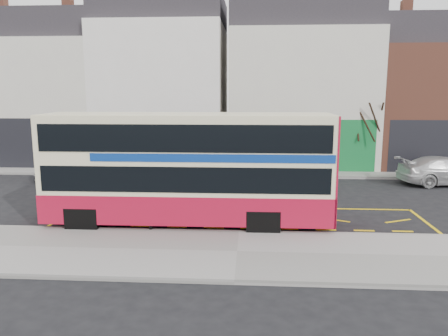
# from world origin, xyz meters

# --- Properties ---
(ground) EXTENTS (120.00, 120.00, 0.00)m
(ground) POSITION_xyz_m (0.00, 0.00, 0.00)
(ground) COLOR black
(ground) RESTS_ON ground
(pavement) EXTENTS (40.00, 4.00, 0.15)m
(pavement) POSITION_xyz_m (0.00, -2.30, 0.07)
(pavement) COLOR gray
(pavement) RESTS_ON ground
(kerb) EXTENTS (40.00, 0.15, 0.15)m
(kerb) POSITION_xyz_m (0.00, -0.38, 0.07)
(kerb) COLOR gray
(kerb) RESTS_ON ground
(far_pavement) EXTENTS (50.00, 3.00, 0.15)m
(far_pavement) POSITION_xyz_m (0.00, 11.00, 0.07)
(far_pavement) COLOR gray
(far_pavement) RESTS_ON ground
(road_markings) EXTENTS (14.00, 3.40, 0.01)m
(road_markings) POSITION_xyz_m (0.00, 1.60, 0.01)
(road_markings) COLOR yellow
(road_markings) RESTS_ON ground
(terrace_far_left) EXTENTS (8.00, 8.01, 10.80)m
(terrace_far_left) POSITION_xyz_m (-13.50, 14.99, 4.82)
(terrace_far_left) COLOR silver
(terrace_far_left) RESTS_ON ground
(terrace_left) EXTENTS (8.00, 8.01, 11.80)m
(terrace_left) POSITION_xyz_m (-5.50, 14.99, 5.32)
(terrace_left) COLOR white
(terrace_left) RESTS_ON ground
(terrace_green_shop) EXTENTS (9.00, 8.01, 11.30)m
(terrace_green_shop) POSITION_xyz_m (3.50, 14.99, 5.07)
(terrace_green_shop) COLOR silver
(terrace_green_shop) RESTS_ON ground
(terrace_right) EXTENTS (9.00, 8.01, 10.30)m
(terrace_right) POSITION_xyz_m (12.50, 14.99, 4.57)
(terrace_right) COLOR #99523D
(terrace_right) RESTS_ON ground
(double_decker_bus) EXTENTS (10.27, 2.46, 4.09)m
(double_decker_bus) POSITION_xyz_m (-1.84, 0.60, 2.15)
(double_decker_bus) COLOR #F5EBBA
(double_decker_bus) RESTS_ON ground
(bus_stop_post) EXTENTS (0.82, 0.17, 3.27)m
(bus_stop_post) POSITION_xyz_m (-3.00, -0.38, 2.10)
(bus_stop_post) COLOR black
(bus_stop_post) RESTS_ON pavement
(car_silver) EXTENTS (4.73, 3.12, 1.50)m
(car_silver) POSITION_xyz_m (-9.09, 8.22, 0.75)
(car_silver) COLOR silver
(car_silver) RESTS_ON ground
(car_grey) EXTENTS (4.56, 1.68, 1.49)m
(car_grey) POSITION_xyz_m (-3.48, 9.72, 0.75)
(car_grey) COLOR #3B3C42
(car_grey) RESTS_ON ground
(car_white) EXTENTS (5.25, 2.69, 1.46)m
(car_white) POSITION_xyz_m (10.64, 8.40, 0.73)
(car_white) COLOR silver
(car_white) RESTS_ON ground
(street_tree_right) EXTENTS (2.49, 2.49, 5.37)m
(street_tree_right) POSITION_xyz_m (7.22, 11.43, 3.66)
(street_tree_right) COLOR black
(street_tree_right) RESTS_ON ground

